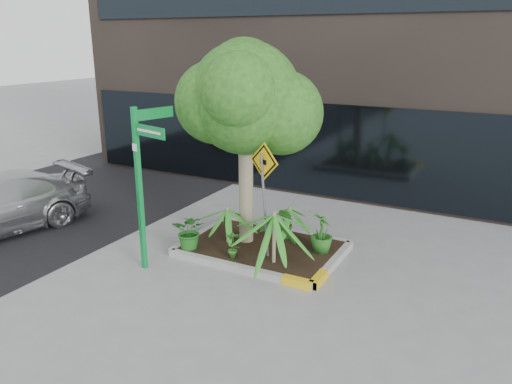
% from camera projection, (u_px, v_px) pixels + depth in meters
% --- Properties ---
extents(ground, '(80.00, 80.00, 0.00)m').
position_uv_depth(ground, '(248.00, 255.00, 10.59)').
color(ground, gray).
rests_on(ground, ground).
extents(asphalt_road, '(7.00, 80.00, 0.01)m').
position_uv_depth(asphalt_road, '(37.00, 208.00, 13.50)').
color(asphalt_road, black).
rests_on(asphalt_road, ground).
extents(planter, '(3.35, 2.36, 0.15)m').
position_uv_depth(planter, '(263.00, 248.00, 10.69)').
color(planter, '#9E9E99').
rests_on(planter, ground).
extents(tree, '(2.96, 2.62, 4.44)m').
position_uv_depth(tree, '(246.00, 98.00, 10.08)').
color(tree, gray).
rests_on(tree, ground).
extents(palm_front, '(1.20, 1.20, 1.33)m').
position_uv_depth(palm_front, '(274.00, 215.00, 9.61)').
color(palm_front, gray).
rests_on(palm_front, ground).
extents(palm_left, '(0.89, 0.89, 0.99)m').
position_uv_depth(palm_left, '(228.00, 209.00, 10.69)').
color(palm_left, gray).
rests_on(palm_left, ground).
extents(palm_back, '(0.79, 0.79, 0.88)m').
position_uv_depth(palm_back, '(290.00, 209.00, 11.00)').
color(palm_back, gray).
rests_on(palm_back, ground).
extents(shrub_a, '(0.89, 0.89, 0.77)m').
position_uv_depth(shrub_a, '(190.00, 231.00, 10.45)').
color(shrub_a, '#1D5F1B').
rests_on(shrub_a, planter).
extents(shrub_b, '(0.63, 0.63, 0.82)m').
position_uv_depth(shrub_b, '(322.00, 233.00, 10.27)').
color(shrub_b, '#225E1C').
rests_on(shrub_b, planter).
extents(shrub_c, '(0.42, 0.42, 0.59)m').
position_uv_depth(shrub_c, '(233.00, 244.00, 10.01)').
color(shrub_c, '#29651F').
rests_on(shrub_c, planter).
extents(shrub_d, '(0.55, 0.55, 0.71)m').
position_uv_depth(shrub_d, '(286.00, 223.00, 10.96)').
color(shrub_d, '#24641D').
rests_on(shrub_d, planter).
extents(street_sign_post, '(0.92, 1.10, 3.21)m').
position_uv_depth(street_sign_post, '(143.00, 172.00, 9.42)').
color(street_sign_post, '#0C8837').
rests_on(street_sign_post, ground).
extents(cattle_sign, '(0.70, 0.27, 2.37)m').
position_uv_depth(cattle_sign, '(264.00, 182.00, 9.63)').
color(cattle_sign, slate).
rests_on(cattle_sign, ground).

